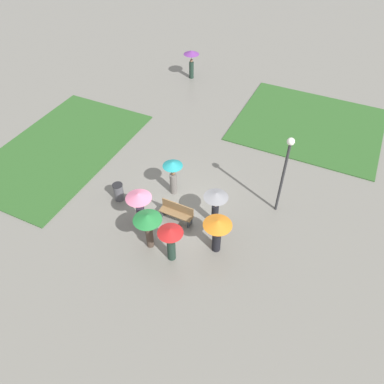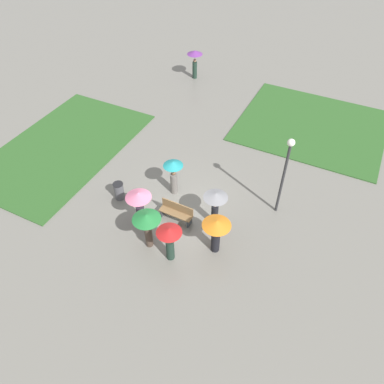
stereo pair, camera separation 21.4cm
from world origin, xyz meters
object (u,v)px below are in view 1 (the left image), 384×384
at_px(lamp_post, 285,166).
at_px(crowd_person_teal, 173,172).
at_px(park_bench, 177,212).
at_px(crowd_person_orange, 217,228).
at_px(trash_bin, 119,192).
at_px(crowd_person_red, 171,238).
at_px(crowd_person_green, 148,222).
at_px(crowd_person_pink, 139,201).
at_px(lone_walker_far_path, 191,58).
at_px(crowd_person_grey, 216,201).

relative_size(lamp_post, crowd_person_teal, 2.13).
bearing_deg(park_bench, crowd_person_orange, -18.55).
height_order(crowd_person_teal, crowd_person_orange, crowd_person_teal).
distance_m(trash_bin, crowd_person_orange, 5.46).
distance_m(lamp_post, crowd_person_orange, 3.93).
bearing_deg(lamp_post, crowd_person_red, -124.42).
xyz_separation_m(lamp_post, crowd_person_red, (-3.10, -4.53, -1.34)).
height_order(crowd_person_red, crowd_person_green, crowd_person_green).
height_order(lamp_post, crowd_person_pink, lamp_post).
distance_m(park_bench, trash_bin, 3.07).
relative_size(crowd_person_pink, lone_walker_far_path, 0.90).
distance_m(crowd_person_grey, crowd_person_red, 2.67).
bearing_deg(crowd_person_pink, lamp_post, 124.45).
relative_size(crowd_person_pink, crowd_person_red, 0.98).
bearing_deg(crowd_person_grey, lone_walker_far_path, -12.64).
relative_size(crowd_person_red, lone_walker_far_path, 0.92).
xyz_separation_m(trash_bin, crowd_person_grey, (4.69, 0.56, 0.94)).
relative_size(crowd_person_teal, lone_walker_far_path, 0.96).
distance_m(lamp_post, crowd_person_green, 6.17).
xyz_separation_m(crowd_person_red, crowd_person_orange, (1.48, 1.19, 0.05)).
height_order(trash_bin, crowd_person_teal, crowd_person_teal).
bearing_deg(crowd_person_orange, crowd_person_teal, 86.30).
relative_size(park_bench, crowd_person_green, 0.82).
relative_size(crowd_person_teal, crowd_person_grey, 1.02).
bearing_deg(lamp_post, trash_bin, -159.77).
relative_size(lamp_post, lone_walker_far_path, 2.05).
xyz_separation_m(crowd_person_grey, crowd_person_orange, (0.64, -1.33, -0.06)).
xyz_separation_m(trash_bin, crowd_person_red, (3.85, -1.96, 0.83)).
xyz_separation_m(crowd_person_pink, lone_walker_far_path, (-3.83, 13.24, 0.16)).
bearing_deg(crowd_person_red, crowd_person_teal, -130.21).
xyz_separation_m(park_bench, crowd_person_orange, (2.26, -0.80, 0.88)).
distance_m(crowd_person_grey, crowd_person_green, 3.06).
bearing_deg(crowd_person_green, crowd_person_grey, 101.08).
xyz_separation_m(lamp_post, crowd_person_green, (-4.22, -4.35, -1.14)).
xyz_separation_m(crowd_person_red, lone_walker_far_path, (-5.98, 14.40, 0.18)).
xyz_separation_m(crowd_person_teal, crowd_person_grey, (2.56, -0.97, 0.11)).
xyz_separation_m(crowd_person_orange, crowd_person_green, (-2.60, -1.02, 0.15)).
xyz_separation_m(park_bench, trash_bin, (-3.07, -0.03, 0.00)).
bearing_deg(lone_walker_far_path, trash_bin, 51.10).
bearing_deg(crowd_person_teal, lamp_post, -69.50).
height_order(crowd_person_green, lone_walker_far_path, lone_walker_far_path).
height_order(crowd_person_grey, crowd_person_green, crowd_person_green).
relative_size(trash_bin, lone_walker_far_path, 0.46).
distance_m(crowd_person_pink, crowd_person_grey, 3.28).
bearing_deg(lamp_post, crowd_person_teal, -167.95).
distance_m(crowd_person_green, lone_walker_far_path, 15.03).
height_order(crowd_person_teal, lone_walker_far_path, lone_walker_far_path).
distance_m(park_bench, crowd_person_red, 2.30).
height_order(park_bench, crowd_person_pink, crowd_person_pink).
bearing_deg(crowd_person_orange, lone_walker_far_path, 61.48).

